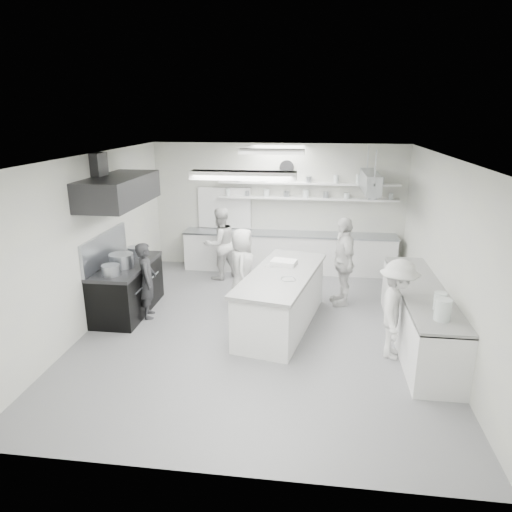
# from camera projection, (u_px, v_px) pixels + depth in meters

# --- Properties ---
(floor) EXTENTS (6.00, 7.00, 0.02)m
(floor) POSITION_uv_depth(u_px,v_px,m) (260.00, 329.00, 8.18)
(floor) COLOR gray
(floor) RESTS_ON ground
(ceiling) EXTENTS (6.00, 7.00, 0.02)m
(ceiling) POSITION_uv_depth(u_px,v_px,m) (261.00, 156.00, 7.28)
(ceiling) COLOR white
(ceiling) RESTS_ON wall_back
(wall_back) EXTENTS (6.00, 0.04, 3.00)m
(wall_back) POSITION_uv_depth(u_px,v_px,m) (278.00, 207.00, 11.04)
(wall_back) COLOR beige
(wall_back) RESTS_ON floor
(wall_front) EXTENTS (6.00, 0.04, 3.00)m
(wall_front) POSITION_uv_depth(u_px,v_px,m) (217.00, 349.00, 4.42)
(wall_front) COLOR beige
(wall_front) RESTS_ON floor
(wall_left) EXTENTS (0.04, 7.00, 3.00)m
(wall_left) POSITION_uv_depth(u_px,v_px,m) (92.00, 241.00, 8.10)
(wall_left) COLOR beige
(wall_left) RESTS_ON floor
(wall_right) EXTENTS (0.04, 7.00, 3.00)m
(wall_right) POSITION_uv_depth(u_px,v_px,m) (446.00, 254.00, 7.36)
(wall_right) COLOR beige
(wall_right) RESTS_ON floor
(stove) EXTENTS (0.80, 1.80, 0.90)m
(stove) POSITION_uv_depth(u_px,v_px,m) (127.00, 290.00, 8.74)
(stove) COLOR black
(stove) RESTS_ON floor
(exhaust_hood) EXTENTS (0.85, 2.00, 0.50)m
(exhaust_hood) POSITION_uv_depth(u_px,v_px,m) (119.00, 190.00, 8.17)
(exhaust_hood) COLOR #2A2A2D
(exhaust_hood) RESTS_ON wall_left
(back_counter) EXTENTS (5.00, 0.60, 0.92)m
(back_counter) POSITION_uv_depth(u_px,v_px,m) (289.00, 252.00, 11.03)
(back_counter) COLOR white
(back_counter) RESTS_ON floor
(shelf_lower) EXTENTS (4.20, 0.26, 0.04)m
(shelf_lower) POSITION_uv_depth(u_px,v_px,m) (307.00, 198.00, 10.76)
(shelf_lower) COLOR white
(shelf_lower) RESTS_ON wall_back
(shelf_upper) EXTENTS (4.20, 0.26, 0.04)m
(shelf_upper) POSITION_uv_depth(u_px,v_px,m) (308.00, 183.00, 10.65)
(shelf_upper) COLOR white
(shelf_upper) RESTS_ON wall_back
(pass_through_window) EXTENTS (1.30, 0.04, 1.00)m
(pass_through_window) POSITION_uv_depth(u_px,v_px,m) (225.00, 208.00, 11.20)
(pass_through_window) COLOR black
(pass_through_window) RESTS_ON wall_back
(wall_clock) EXTENTS (0.32, 0.05, 0.32)m
(wall_clock) POSITION_uv_depth(u_px,v_px,m) (287.00, 167.00, 10.70)
(wall_clock) COLOR silver
(wall_clock) RESTS_ON wall_back
(right_counter) EXTENTS (0.74, 3.30, 0.94)m
(right_counter) POSITION_uv_depth(u_px,v_px,m) (419.00, 317.00, 7.52)
(right_counter) COLOR white
(right_counter) RESTS_ON floor
(pot_rack) EXTENTS (0.30, 1.60, 0.40)m
(pot_rack) POSITION_uv_depth(u_px,v_px,m) (370.00, 182.00, 9.52)
(pot_rack) COLOR #9DA2AB
(pot_rack) RESTS_ON ceiling
(light_fixture_front) EXTENTS (1.30, 0.25, 0.10)m
(light_fixture_front) POSITION_uv_depth(u_px,v_px,m) (243.00, 175.00, 5.59)
(light_fixture_front) COLOR white
(light_fixture_front) RESTS_ON ceiling
(light_fixture_rear) EXTENTS (1.30, 0.25, 0.10)m
(light_fixture_rear) POSITION_uv_depth(u_px,v_px,m) (272.00, 152.00, 9.00)
(light_fixture_rear) COLOR white
(light_fixture_rear) RESTS_ON ceiling
(prep_island) EXTENTS (1.47, 2.73, 0.95)m
(prep_island) POSITION_uv_depth(u_px,v_px,m) (281.00, 300.00, 8.17)
(prep_island) COLOR white
(prep_island) RESTS_ON floor
(stove_pot) EXTENTS (0.44, 0.44, 0.30)m
(stove_pot) POSITION_uv_depth(u_px,v_px,m) (122.00, 262.00, 8.42)
(stove_pot) COLOR #9DA2AB
(stove_pot) RESTS_ON stove
(cook_stove) EXTENTS (0.49, 0.60, 1.44)m
(cook_stove) POSITION_uv_depth(u_px,v_px,m) (147.00, 280.00, 8.45)
(cook_stove) COLOR #292A2D
(cook_stove) RESTS_ON floor
(cook_back) EXTENTS (1.01, 1.01, 1.65)m
(cook_back) POSITION_uv_depth(u_px,v_px,m) (220.00, 244.00, 10.43)
(cook_back) COLOR silver
(cook_back) RESTS_ON floor
(cook_island_left) EXTENTS (0.56, 0.81, 1.56)m
(cook_island_left) POSITION_uv_depth(u_px,v_px,m) (242.00, 268.00, 8.94)
(cook_island_left) COLOR silver
(cook_island_left) RESTS_ON floor
(cook_island_right) EXTENTS (0.63, 1.10, 1.76)m
(cook_island_right) POSITION_uv_depth(u_px,v_px,m) (343.00, 261.00, 9.00)
(cook_island_right) COLOR silver
(cook_island_right) RESTS_ON floor
(cook_right) EXTENTS (0.83, 1.14, 1.59)m
(cook_right) POSITION_uv_depth(u_px,v_px,m) (397.00, 310.00, 7.02)
(cook_right) COLOR silver
(cook_right) RESTS_ON floor
(bowl_island_a) EXTENTS (0.29, 0.29, 0.06)m
(bowl_island_a) POSITION_uv_depth(u_px,v_px,m) (288.00, 280.00, 7.70)
(bowl_island_a) COLOR #9DA2AB
(bowl_island_a) RESTS_ON prep_island
(bowl_island_b) EXTENTS (0.23, 0.23, 0.06)m
(bowl_island_b) POSITION_uv_depth(u_px,v_px,m) (270.00, 267.00, 8.35)
(bowl_island_b) COLOR white
(bowl_island_b) RESTS_ON prep_island
(bowl_right) EXTENTS (0.30, 0.30, 0.06)m
(bowl_right) POSITION_uv_depth(u_px,v_px,m) (406.00, 270.00, 8.24)
(bowl_right) COLOR white
(bowl_right) RESTS_ON right_counter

